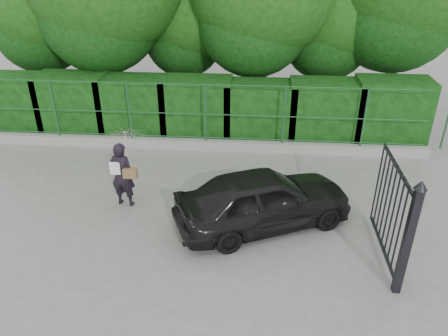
{
  "coord_description": "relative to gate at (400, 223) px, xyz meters",
  "views": [
    {
      "loc": [
        1.92,
        -7.49,
        5.85
      ],
      "look_at": [
        1.2,
        1.3,
        1.1
      ],
      "focal_mm": 35.0,
      "sensor_mm": 36.0,
      "label": 1
    }
  ],
  "objects": [
    {
      "name": "ground",
      "position": [
        -4.6,
        0.72,
        -1.19
      ],
      "size": [
        80.0,
        80.0,
        0.0
      ],
      "primitive_type": "plane",
      "color": "gray"
    },
    {
      "name": "gate",
      "position": [
        0.0,
        0.0,
        0.0
      ],
      "size": [
        0.22,
        2.33,
        2.36
      ],
      "color": "black",
      "rests_on": "ground"
    },
    {
      "name": "woman",
      "position": [
        -5.72,
        2.06,
        0.07
      ],
      "size": [
        0.91,
        0.9,
        1.93
      ],
      "color": "black",
      "rests_on": "ground"
    },
    {
      "name": "fence",
      "position": [
        -4.38,
        5.22,
        0.01
      ],
      "size": [
        14.13,
        0.06,
        1.8
      ],
      "color": "#20532B",
      "rests_on": "kerb"
    },
    {
      "name": "kerb",
      "position": [
        -4.6,
        5.22,
        -1.04
      ],
      "size": [
        14.0,
        0.25,
        0.3
      ],
      "primitive_type": "cube",
      "color": "#9E9E99",
      "rests_on": "ground"
    },
    {
      "name": "car",
      "position": [
        -2.47,
        1.45,
        -0.51
      ],
      "size": [
        4.25,
        3.07,
        1.35
      ],
      "primitive_type": "imported",
      "rotation": [
        0.0,
        0.0,
        2.0
      ],
      "color": "black",
      "rests_on": "ground"
    },
    {
      "name": "hedge",
      "position": [
        -4.55,
        6.22,
        -0.22
      ],
      "size": [
        14.2,
        1.2,
        2.05
      ],
      "color": "black",
      "rests_on": "ground"
    }
  ]
}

